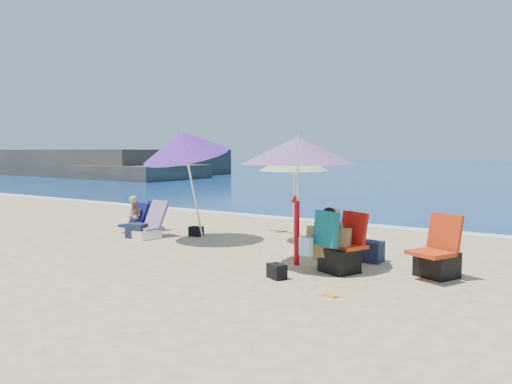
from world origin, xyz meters
The scene contains 18 objects.
ground centered at (0.00, 0.00, 0.00)m, with size 120.00×120.00×0.00m.
foam centered at (0.00, 5.10, 0.02)m, with size 120.00×0.50×0.04m.
headland centered at (-27.29, 19.73, 0.57)m, with size 20.50×11.50×2.60m.
umbrella_turquoise centered at (0.87, 0.45, 1.85)m, with size 2.03×2.03×2.10m.
umbrella_striped centered at (-0.26, 2.31, 1.64)m, with size 1.57×1.57×1.88m.
umbrella_blue centered at (-2.14, 1.13, 1.98)m, with size 1.95×2.02×2.42m.
furled_umbrella centered at (0.84, 0.47, 0.63)m, with size 0.14×0.13×1.15m.
chair_navy centered at (-3.71, 1.64, 0.18)m, with size 0.54×0.66×0.67m.
chair_rainbow centered at (-3.08, 1.03, 0.20)m, with size 0.65×0.83×0.77m.
camp_chair_left centered at (2.95, 0.89, 0.28)m, with size 0.72×0.94×0.94m.
camp_chair_right centered at (1.62, 0.38, 0.35)m, with size 0.87×0.88×0.96m.
person_center centered at (1.47, 0.47, 0.48)m, with size 0.69×0.64×0.98m.
person_left centered at (-3.84, 1.35, 0.38)m, with size 0.51×0.61×0.83m.
bag_navy_a centered at (-3.23, 0.83, 0.15)m, with size 0.45×0.36×0.31m.
bag_black_a centered at (-2.35, 1.73, 0.10)m, with size 0.30×0.23×0.21m.
bag_navy_b centered at (1.71, 1.38, 0.17)m, with size 0.47×0.35×0.34m.
bag_black_b centered at (1.04, -0.46, 0.11)m, with size 0.33×0.29×0.21m.
orange_item centered at (2.08, -0.86, 0.01)m, with size 0.22×0.15×0.03m.
Camera 1 is at (4.86, -6.72, 1.86)m, focal length 36.11 mm.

